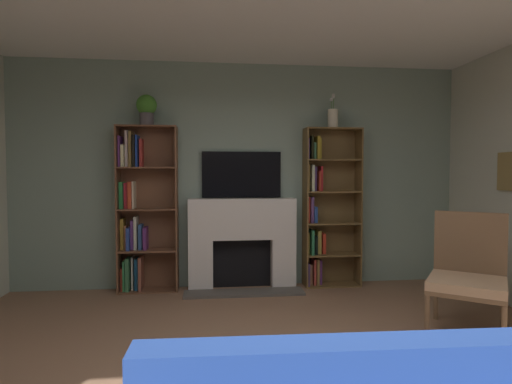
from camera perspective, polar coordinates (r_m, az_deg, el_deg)
The scene contains 8 objects.
wall_back_accent at distance 5.36m, azimuth -2.06°, elevation 2.28°, with size 5.79×0.06×2.84m, color gray.
fireplace at distance 5.27m, azimuth -1.91°, elevation -6.60°, with size 1.44×0.56×1.13m.
tv at distance 5.30m, azimuth -2.01°, elevation 2.40°, with size 1.00×0.06×0.58m, color black.
bookshelf_left at distance 5.30m, azimuth -15.52°, elevation -2.65°, with size 0.72×0.28×2.02m.
bookshelf_right at distance 5.44m, azimuth 9.39°, elevation -2.39°, with size 0.72×0.29×2.02m.
potted_plant at distance 5.27m, azimuth -14.77°, elevation 11.04°, with size 0.24×0.24×0.37m.
vase_with_flowers at distance 5.44m, azimuth 10.49°, elevation 10.01°, with size 0.13×0.13×0.44m.
armchair at distance 4.32m, azimuth 27.05°, elevation -9.85°, with size 0.87×0.87×1.08m.
Camera 1 is at (-0.41, -2.53, 1.45)m, focal length 29.17 mm.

